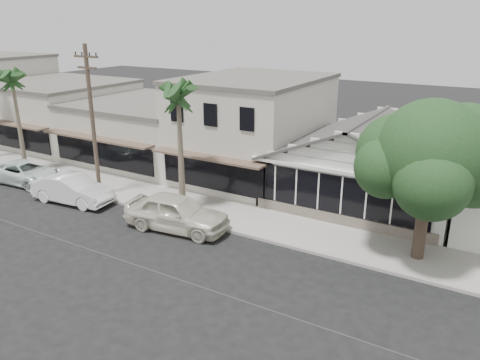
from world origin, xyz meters
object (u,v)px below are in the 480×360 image
Objects in this scene: car_1 at (72,189)px; car_2 at (26,173)px; utility_pole at (92,119)px; shade_tree at (430,156)px; car_0 at (177,212)px.

car_1 reaches higher than car_2.
utility_pole reaches higher than shade_tree.
car_1 is 5.43m from car_2.
car_0 is 1.09× the size of car_1.
shade_tree is at bearing 5.69° from utility_pole.
car_0 is at bearing -164.60° from shade_tree.
car_0 is 12.96m from car_2.
shade_tree is (18.12, 1.80, -0.01)m from utility_pole.
car_0 is at bearing -94.97° from car_1.
car_2 is (-6.05, -0.61, -4.05)m from utility_pole.
shade_tree reaches higher than car_2.
utility_pole is 7.30m from car_2.
shade_tree is (24.17, 2.42, 4.04)m from car_2.
shade_tree reaches higher than car_0.
utility_pole is 1.70× the size of car_2.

